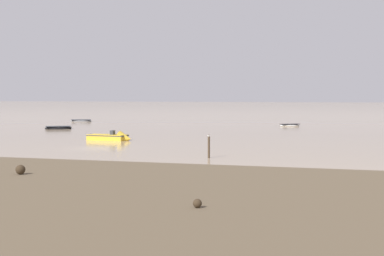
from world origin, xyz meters
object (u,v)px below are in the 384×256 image
object	(u,v)px
rowboat_moored_2	(58,128)
mooring_post_left	(209,147)
rowboat_moored_1	(81,121)
rowboat_moored_0	(290,125)
motorboat_moored_2	(113,138)

from	to	relation	value
rowboat_moored_2	mooring_post_left	distance (m)	44.96
rowboat_moored_1	mooring_post_left	size ratio (longest dim) A/B	2.06
rowboat_moored_0	motorboat_moored_2	distance (m)	38.23
rowboat_moored_1	rowboat_moored_2	xyz separation A→B (m)	(8.07, -22.35, -0.00)
rowboat_moored_2	motorboat_moored_2	distance (m)	24.32
rowboat_moored_1	motorboat_moored_2	distance (m)	47.01
rowboat_moored_2	rowboat_moored_0	bearing A→B (deg)	175.12
rowboat_moored_1	rowboat_moored_2	distance (m)	23.76
rowboat_moored_1	rowboat_moored_2	bearing A→B (deg)	84.77
motorboat_moored_2	mooring_post_left	distance (m)	20.66
rowboat_moored_2	mooring_post_left	bearing A→B (deg)	100.58
motorboat_moored_2	rowboat_moored_2	bearing A→B (deg)	137.72
rowboat_moored_0	mooring_post_left	world-z (taller)	mooring_post_left
rowboat_moored_2	mooring_post_left	xyz separation A→B (m)	(31.70, -31.88, 0.69)
rowboat_moored_2	motorboat_moored_2	world-z (taller)	motorboat_moored_2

